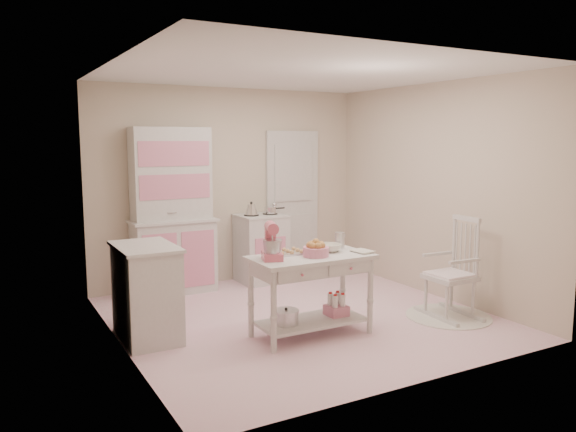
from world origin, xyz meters
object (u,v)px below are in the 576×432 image
object	(u,v)px
base_cabinet	(147,292)
bread_basket	(316,252)
hutch	(173,211)
stove	(261,248)
rocking_chair	(450,267)
stand_mixer	(272,242)
work_table	(311,296)

from	to	relation	value
base_cabinet	bread_basket	size ratio (longest dim) A/B	3.68
hutch	base_cabinet	size ratio (longest dim) A/B	2.26
stove	rocking_chair	size ratio (longest dim) A/B	0.84
stove	stand_mixer	world-z (taller)	stand_mixer
stand_mixer	work_table	bearing A→B (deg)	16.21
rocking_chair	stove	bearing A→B (deg)	118.69
bread_basket	stand_mixer	bearing A→B (deg)	170.96
work_table	stove	bearing A→B (deg)	76.59
work_table	stand_mixer	distance (m)	0.71
base_cabinet	rocking_chair	world-z (taller)	rocking_chair
base_cabinet	stand_mixer	bearing A→B (deg)	-33.32
rocking_chair	stand_mixer	xyz separation A→B (m)	(-2.03, 0.26, 0.42)
work_table	stand_mixer	bearing A→B (deg)	177.27
stove	rocking_chair	bearing A→B (deg)	-65.12
rocking_chair	bread_basket	xyz separation A→B (m)	(-1.59, 0.19, 0.30)
stand_mixer	bread_basket	xyz separation A→B (m)	(0.44, -0.07, -0.12)
stove	bread_basket	xyz separation A→B (m)	(-0.49, -2.19, 0.39)
hutch	rocking_chair	distance (m)	3.38
base_cabinet	work_table	bearing A→B (deg)	-25.60
base_cabinet	work_table	xyz separation A→B (m)	(1.44, -0.69, -0.06)
hutch	base_cabinet	xyz separation A→B (m)	(-0.75, -1.50, -0.58)
hutch	base_cabinet	world-z (taller)	hutch
stove	work_table	bearing A→B (deg)	-103.41
stove	work_table	world-z (taller)	stove
work_table	bread_basket	distance (m)	0.45
stand_mixer	base_cabinet	bearing A→B (deg)	165.61
hutch	stand_mixer	world-z (taller)	hutch
hutch	rocking_chair	world-z (taller)	hutch
rocking_chair	work_table	xyz separation A→B (m)	(-1.61, 0.24, -0.15)
hutch	work_table	xyz separation A→B (m)	(0.69, -2.19, -0.64)
base_cabinet	bread_basket	world-z (taller)	base_cabinet
base_cabinet	stand_mixer	xyz separation A→B (m)	(1.02, -0.67, 0.51)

